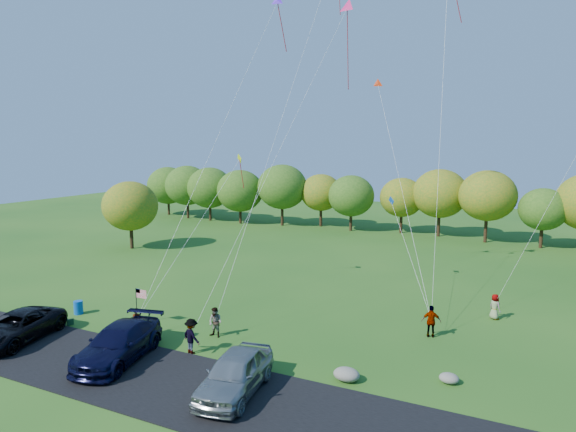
% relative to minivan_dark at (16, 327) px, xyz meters
% --- Properties ---
extents(ground, '(140.00, 140.00, 0.00)m').
position_rel_minivan_dark_xyz_m(ground, '(9.83, 3.83, -0.85)').
color(ground, '#215418').
rests_on(ground, ground).
extents(asphalt_lane, '(44.00, 6.00, 0.06)m').
position_rel_minivan_dark_xyz_m(asphalt_lane, '(9.83, -0.17, -0.82)').
color(asphalt_lane, black).
rests_on(asphalt_lane, ground).
extents(treeline, '(76.76, 27.39, 8.29)m').
position_rel_minivan_dark_xyz_m(treeline, '(11.16, 39.51, 3.94)').
color(treeline, '#392514').
rests_on(treeline, ground).
extents(minivan_dark, '(3.82, 6.15, 1.59)m').
position_rel_minivan_dark_xyz_m(minivan_dark, '(0.00, 0.00, 0.00)').
color(minivan_dark, black).
rests_on(minivan_dark, asphalt_lane).
extents(minivan_navy, '(3.73, 6.37, 1.73)m').
position_rel_minivan_dark_xyz_m(minivan_navy, '(6.85, 0.61, 0.07)').
color(minivan_navy, black).
rests_on(minivan_navy, asphalt_lane).
extents(minivan_silver, '(2.93, 5.56, 1.81)m').
position_rel_minivan_dark_xyz_m(minivan_silver, '(13.89, 0.30, 0.11)').
color(minivan_silver, gray).
rests_on(minivan_silver, asphalt_lane).
extents(flyer_a, '(0.71, 0.59, 1.66)m').
position_rel_minivan_dark_xyz_m(flyer_a, '(5.41, 3.47, -0.02)').
color(flyer_a, '#4C4C59').
rests_on(flyer_a, ground).
extents(flyer_b, '(0.86, 0.69, 1.70)m').
position_rel_minivan_dark_xyz_m(flyer_b, '(9.35, 5.45, -0.00)').
color(flyer_b, '#4C4C59').
rests_on(flyer_b, ground).
extents(flyer_c, '(1.34, 1.01, 1.85)m').
position_rel_minivan_dark_xyz_m(flyer_c, '(9.52, 3.03, 0.07)').
color(flyer_c, '#4C4C59').
rests_on(flyer_c, ground).
extents(flyer_d, '(1.14, 0.68, 1.83)m').
position_rel_minivan_dark_xyz_m(flyer_d, '(20.24, 10.83, 0.06)').
color(flyer_d, '#4C4C59').
rests_on(flyer_d, ground).
extents(flyer_e, '(0.92, 0.87, 1.59)m').
position_rel_minivan_dark_xyz_m(flyer_e, '(23.19, 15.59, -0.06)').
color(flyer_e, '#4C4C59').
rests_on(flyer_e, ground).
extents(park_bench, '(1.58, 0.55, 0.88)m').
position_rel_minivan_dark_xyz_m(park_bench, '(-0.17, 3.04, -0.38)').
color(park_bench, '#14371F').
rests_on(park_bench, ground).
extents(trash_barrel, '(0.57, 0.57, 0.85)m').
position_rel_minivan_dark_xyz_m(trash_barrel, '(-0.72, 4.81, -0.43)').
color(trash_barrel, '#0C4EB6').
rests_on(trash_barrel, ground).
extents(flag_assembly, '(0.82, 0.53, 2.22)m').
position_rel_minivan_dark_xyz_m(flag_assembly, '(4.13, 5.11, 0.79)').
color(flag_assembly, black).
rests_on(flag_assembly, ground).
extents(boulder_near, '(1.24, 0.97, 0.62)m').
position_rel_minivan_dark_xyz_m(boulder_near, '(17.81, 3.65, -0.54)').
color(boulder_near, '#9C9788').
rests_on(boulder_near, ground).
extents(boulder_far, '(0.90, 0.75, 0.47)m').
position_rel_minivan_dark_xyz_m(boulder_far, '(22.08, 5.51, -0.62)').
color(boulder_far, gray).
rests_on(boulder_far, ground).
extents(kites_aloft, '(23.75, 10.48, 20.25)m').
position_rel_minivan_dark_xyz_m(kites_aloft, '(13.26, 18.52, 19.22)').
color(kites_aloft, '#E81968').
rests_on(kites_aloft, ground).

